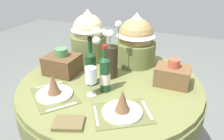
# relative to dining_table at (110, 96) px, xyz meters

# --- Properties ---
(dining_table) EXTENTS (1.38, 1.38, 0.76)m
(dining_table) POSITION_rel_dining_table_xyz_m (0.00, 0.00, 0.00)
(dining_table) COLOR olive
(dining_table) RESTS_ON ground
(place_setting_left) EXTENTS (0.43, 0.42, 0.16)m
(place_setting_left) POSITION_rel_dining_table_xyz_m (-0.27, -0.33, 0.18)
(place_setting_left) COLOR brown
(place_setting_left) RESTS_ON dining_table
(place_setting_right) EXTENTS (0.43, 0.40, 0.16)m
(place_setting_right) POSITION_rel_dining_table_xyz_m (0.22, -0.33, 0.18)
(place_setting_right) COLOR brown
(place_setting_right) RESTS_ON dining_table
(flower_vase) EXTENTS (0.19, 0.15, 0.43)m
(flower_vase) POSITION_rel_dining_table_xyz_m (-0.04, 0.07, 0.30)
(flower_vase) COLOR #332819
(flower_vase) RESTS_ON dining_table
(wine_bottle_left) EXTENTS (0.08, 0.08, 0.36)m
(wine_bottle_left) POSITION_rel_dining_table_xyz_m (-0.11, -0.09, 0.26)
(wine_bottle_left) COLOR #143819
(wine_bottle_left) RESTS_ON dining_table
(wine_bottle_centre) EXTENTS (0.07, 0.07, 0.33)m
(wine_bottle_centre) POSITION_rel_dining_table_xyz_m (0.02, -0.13, 0.26)
(wine_bottle_centre) COLOR #194223
(wine_bottle_centre) RESTS_ON dining_table
(wine_glass_left) EXTENTS (0.08, 0.08, 0.20)m
(wine_glass_left) POSITION_rel_dining_table_xyz_m (-0.04, -0.22, 0.27)
(wine_glass_left) COLOR silver
(wine_glass_left) RESTS_ON dining_table
(book_on_table) EXTENTS (0.20, 0.17, 0.02)m
(book_on_table) POSITION_rel_dining_table_xyz_m (-0.02, -0.54, 0.14)
(book_on_table) COLOR brown
(book_on_table) RESTS_ON dining_table
(gift_tub_back_left) EXTENTS (0.32, 0.32, 0.45)m
(gift_tub_back_left) POSITION_rel_dining_table_xyz_m (-0.35, 0.33, 0.36)
(gift_tub_back_left) COLOR olive
(gift_tub_back_left) RESTS_ON dining_table
(gift_tub_back_centre) EXTENTS (0.34, 0.34, 0.44)m
(gift_tub_back_centre) POSITION_rel_dining_table_xyz_m (0.07, 0.40, 0.36)
(gift_tub_back_centre) COLOR olive
(gift_tub_back_centre) RESTS_ON dining_table
(woven_basket_side_left) EXTENTS (0.25, 0.22, 0.21)m
(woven_basket_side_left) POSITION_rel_dining_table_xyz_m (-0.41, -0.01, 0.21)
(woven_basket_side_left) COLOR brown
(woven_basket_side_left) RESTS_ON dining_table
(woven_basket_side_right) EXTENTS (0.24, 0.18, 0.20)m
(woven_basket_side_right) POSITION_rel_dining_table_xyz_m (0.43, 0.14, 0.20)
(woven_basket_side_right) COLOR brown
(woven_basket_side_right) RESTS_ON dining_table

